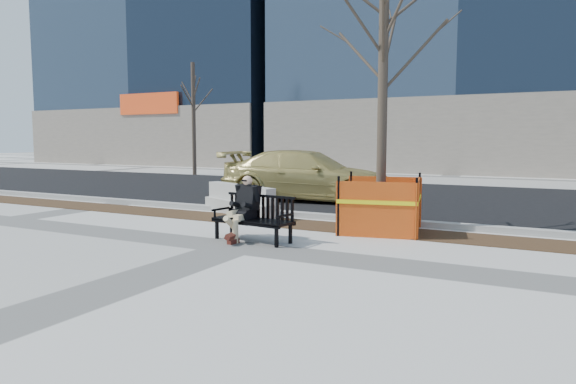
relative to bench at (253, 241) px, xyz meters
The scene contains 10 objects.
ground 0.59m from the bench, 88.36° to the right, with size 120.00×120.00×0.00m, color beige.
mulch_strip 2.01m from the bench, 89.52° to the left, with size 40.00×1.20×0.02m, color #47301C.
asphalt_street 8.21m from the bench, 89.88° to the left, with size 60.00×10.40×0.01m, color black.
curb 2.96m from the bench, 89.68° to the left, with size 60.00×0.25×0.12m, color #9E9B93.
bench is the anchor object (origin of this frame).
seated_man 0.22m from the bench, 161.53° to the left, with size 0.49×0.82×1.15m, color black, non-canonical shape.
tree_fence 2.65m from the bench, 49.15° to the left, with size 2.27×2.27×5.69m, color orange, non-canonical shape.
sedan 6.32m from the bench, 106.66° to the left, with size 2.09×5.15×1.50m, color tan.
jersey_barrier_left 3.32m from the bench, 126.76° to the left, with size 2.56×0.51×0.73m, color #ADAAA1, non-canonical shape.
far_tree_left 17.95m from the bench, 131.07° to the left, with size 2.27×2.27×6.12m, color #4E3F32, non-canonical shape.
Camera 1 is at (4.82, -7.28, 1.83)m, focal length 32.47 mm.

